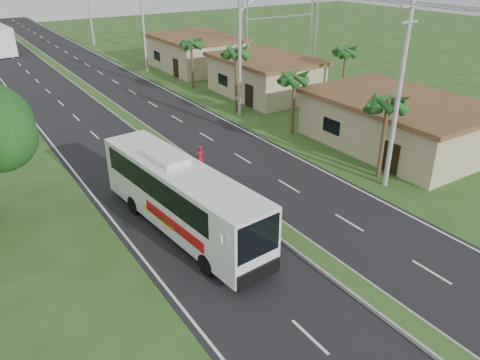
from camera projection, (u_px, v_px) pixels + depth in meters
ground at (297, 243)px, 22.52m from camera, size 180.00×180.00×0.00m
road_asphalt at (138, 127)px, 37.55m from camera, size 14.00×160.00×0.02m
median_strip at (138, 126)px, 37.51m from camera, size 1.20×160.00×0.18m
lane_edge_left at (52, 144)px, 34.25m from camera, size 0.12×160.00×0.01m
lane_edge_right at (210, 113)px, 40.85m from camera, size 0.12×160.00×0.01m
shop_near at (397, 122)px, 33.15m from camera, size 8.60×12.60×3.52m
shop_mid at (265, 76)px, 45.14m from camera, size 7.60×10.60×3.67m
shop_far at (196, 52)px, 55.62m from camera, size 8.60×11.60×3.82m
palm_verge_a at (388, 103)px, 27.13m from camera, size 2.40×2.40×5.45m
palm_verge_b at (295, 78)px, 34.26m from camera, size 2.40×2.40×5.05m
palm_verge_c at (236, 52)px, 38.89m from camera, size 2.40×2.40×5.85m
palm_verge_d at (191, 43)px, 46.15m from camera, size 2.40×2.40×5.25m
palm_behind_shop at (346, 51)px, 40.25m from camera, size 2.40×2.40×5.65m
utility_pole_a at (399, 93)px, 25.72m from camera, size 1.60×0.28×11.00m
utility_pole_b at (239, 40)px, 37.48m from camera, size 3.20×0.28×12.00m
utility_pole_c at (143, 21)px, 52.77m from camera, size 1.60×0.28×11.00m
utility_pole_d at (89, 7)px, 67.91m from camera, size 1.60×0.28×10.50m
billboard_lattice at (281, 9)px, 52.91m from camera, size 10.18×1.18×12.07m
coach_bus_main at (180, 194)px, 22.72m from camera, size 3.48×11.75×3.74m
motorcyclist at (200, 167)px, 28.67m from camera, size 1.65×0.71×2.17m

